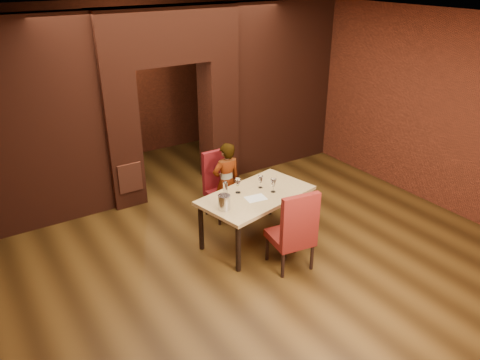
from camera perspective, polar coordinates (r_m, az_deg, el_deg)
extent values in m
plane|color=#452D11|center=(7.27, -0.89, -6.72)|extent=(8.00, 8.00, 0.00)
cube|color=silver|center=(6.21, -1.10, 19.27)|extent=(7.00, 8.00, 0.04)
cube|color=maroon|center=(10.05, -13.46, 11.60)|extent=(7.00, 0.04, 3.20)
cube|color=maroon|center=(8.84, 18.86, 9.15)|extent=(0.04, 8.00, 3.20)
cube|color=maroon|center=(8.06, -14.41, 4.86)|extent=(0.55, 0.55, 2.30)
cube|color=maroon|center=(8.80, -2.66, 7.33)|extent=(0.55, 0.55, 2.30)
cube|color=maroon|center=(8.02, -9.02, 17.06)|extent=(2.45, 0.55, 0.90)
cube|color=maroon|center=(7.63, -24.80, 5.75)|extent=(2.28, 0.35, 3.20)
cube|color=maroon|center=(9.44, 4.83, 11.34)|extent=(2.28, 0.35, 3.20)
cube|color=#9E472E|center=(8.02, -13.24, 0.25)|extent=(0.40, 0.03, 0.50)
cube|color=black|center=(10.01, -15.17, 8.09)|extent=(0.90, 0.08, 2.10)
cube|color=black|center=(9.97, -15.10, 8.04)|extent=(1.02, 0.04, 2.22)
cube|color=tan|center=(6.97, 1.93, -4.53)|extent=(1.80, 1.25, 0.77)
cube|color=maroon|center=(7.54, -2.03, -0.74)|extent=(0.50, 0.50, 1.09)
cube|color=maroon|center=(6.34, 6.17, -5.80)|extent=(0.61, 0.61, 1.18)
imported|color=silver|center=(7.42, -1.67, -0.25)|extent=(0.49, 0.33, 1.31)
cube|color=white|center=(6.66, 1.93, -2.23)|extent=(0.31, 0.25, 0.00)
cylinder|color=silver|center=(6.33, -1.95, -2.73)|extent=(0.17, 0.17, 0.21)
cylinder|color=silver|center=(6.59, -1.80, -1.23)|extent=(0.06, 0.06, 0.27)
imported|color=#30701E|center=(8.04, 2.90, -1.72)|extent=(0.46, 0.43, 0.42)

